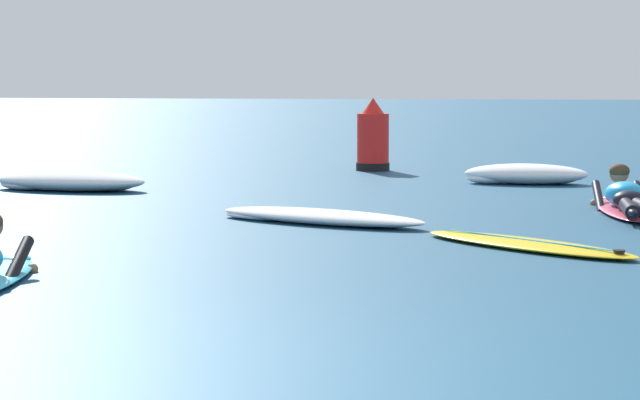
% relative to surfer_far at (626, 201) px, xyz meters
% --- Properties ---
extents(ground_plane, '(120.00, 120.00, 0.00)m').
position_rel_surfer_far_xyz_m(ground_plane, '(-2.87, 2.04, -0.14)').
color(ground_plane, navy).
extents(surfer_far, '(0.65, 2.65, 0.54)m').
position_rel_surfer_far_xyz_m(surfer_far, '(0.00, 0.00, 0.00)').
color(surfer_far, '#E54C66').
rests_on(surfer_far, ground).
extents(drifting_surfboard, '(2.06, 1.93, 0.16)m').
position_rel_surfer_far_xyz_m(drifting_surfboard, '(-1.03, -2.92, -0.10)').
color(drifting_surfboard, yellow).
rests_on(drifting_surfboard, ground).
extents(whitewater_front, '(2.37, 1.54, 0.14)m').
position_rel_surfer_far_xyz_m(whitewater_front, '(-3.03, -1.37, -0.07)').
color(whitewater_front, white).
rests_on(whitewater_front, ground).
extents(whitewater_mid_left, '(2.16, 1.23, 0.25)m').
position_rel_surfer_far_xyz_m(whitewater_mid_left, '(-6.70, 1.78, -0.02)').
color(whitewater_mid_left, white).
rests_on(whitewater_mid_left, ground).
extents(whitewater_mid_right, '(1.68, 0.87, 0.27)m').
position_rel_surfer_far_xyz_m(whitewater_mid_right, '(-1.01, 3.61, -0.01)').
color(whitewater_mid_right, white).
rests_on(whitewater_mid_right, ground).
extents(channel_marker_buoy, '(0.51, 0.51, 1.10)m').
position_rel_surfer_far_xyz_m(channel_marker_buoy, '(-3.30, 5.71, 0.31)').
color(channel_marker_buoy, red).
rests_on(channel_marker_buoy, ground).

